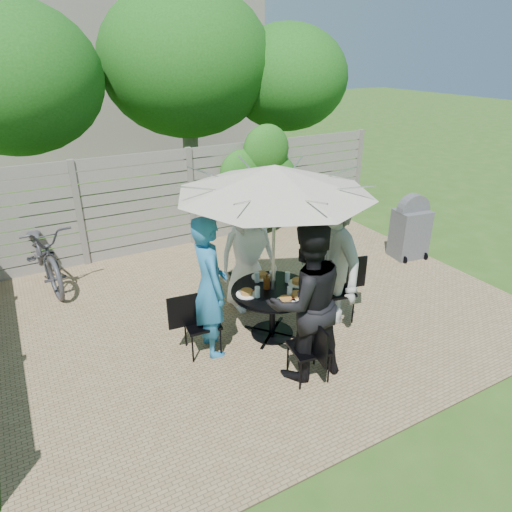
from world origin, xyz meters
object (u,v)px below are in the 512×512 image
coffee_cup (273,276)px  person_front (306,302)px  patio_table (273,303)px  bbq_grill (410,229)px  glass_front (290,292)px  chair_right (335,302)px  person_back (248,253)px  plate_extra (297,295)px  plate_front (286,301)px  chair_back (245,286)px  chair_left (202,335)px  person_right (330,258)px  glass_back (257,277)px  glass_right (287,277)px  chair_front (309,360)px  plate_left (247,293)px  umbrella (275,179)px  syrup_jug (267,283)px  bicycle (43,252)px  plate_right (298,282)px  person_left (210,287)px  glass_left (257,292)px  plate_back (261,276)px

coffee_cup → person_front: bearing=-100.8°
patio_table → bbq_grill: size_ratio=0.96×
glass_front → bbq_grill: (3.32, 1.21, -0.22)m
person_front → chair_right: bearing=-139.4°
person_back → plate_extra: size_ratio=6.98×
plate_front → plate_extra: (0.18, 0.04, 0.00)m
chair_back → plate_front: bearing=3.8°
chair_right → chair_left: bearing=6.0°
person_right → coffee_cup: bearing=-106.8°
patio_table → glass_back: 0.39m
chair_left → bbq_grill: 4.45m
chair_back → glass_right: (0.18, -0.88, 0.50)m
person_right → chair_right: bearing=89.3°
chair_left → glass_front: bearing=-12.3°
chair_front → chair_back: bearing=3.4°
plate_extra → glass_back: bearing=111.6°
chair_front → coffee_cup: (0.21, 1.17, 0.49)m
chair_back → plate_left: (-0.45, -0.93, 0.46)m
chair_left → glass_back: (0.88, 0.18, 0.50)m
umbrella → syrup_jug: umbrella is taller
plate_front → syrup_jug: (-0.02, 0.41, 0.06)m
chair_front → bicycle: 4.62m
plate_right → plate_extra: (-0.21, -0.28, 0.00)m
plate_extra → patio_table: bearing=115.6°
chair_back → person_front: person_front is taller
plate_front → plate_right: 0.51m
person_left → coffee_cup: (0.95, 0.13, -0.15)m
chair_left → person_front: person_front is taller
plate_front → bicycle: (-2.38, 3.38, -0.17)m
syrup_jug → person_left: bearing=178.3°
plate_front → glass_right: glass_right is taller
person_front → plate_right: person_front is taller
chair_back → glass_left: size_ratio=5.94×
umbrella → person_front: (-0.08, -0.83, -1.17)m
chair_back → glass_left: 1.21m
plate_back → plate_front: bearing=-95.4°
umbrella → plate_extra: 1.44m
person_back → glass_right: (0.19, -0.75, -0.08)m
person_right → plate_front: size_ratio=7.43×
chair_left → glass_right: chair_left is taller
plate_left → plate_extra: size_ratio=1.08×
chair_right → coffee_cup: size_ratio=7.64×
umbrella → glass_left: umbrella is taller
person_back → chair_left: person_back is taller
person_back → plate_left: size_ratio=6.45×
chair_front → plate_extra: size_ratio=3.49×
umbrella → coffee_cup: size_ratio=21.30×
person_right → plate_left: (-1.18, 0.11, -0.26)m
person_back → person_front: bearing=-90.0°
patio_table → umbrella: size_ratio=0.44×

